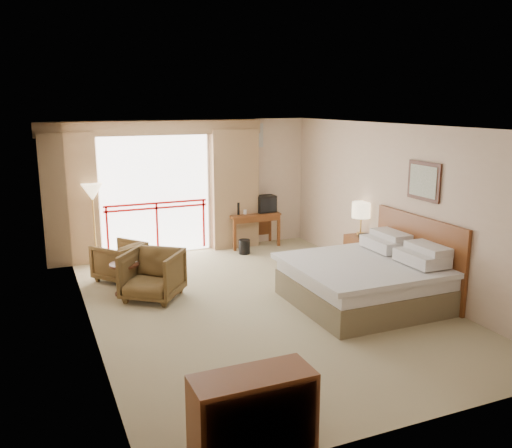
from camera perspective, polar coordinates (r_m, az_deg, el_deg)
name	(u,v)px	position (r m, az deg, el deg)	size (l,w,h in m)	color
floor	(261,304)	(8.43, 0.53, -8.43)	(7.00, 7.00, 0.00)	#998F68
ceiling	(261,126)	(7.87, 0.57, 10.24)	(7.00, 7.00, 0.00)	white
wall_back	(194,186)	(11.28, -6.60, 4.01)	(5.00, 5.00, 0.00)	beige
wall_front	(416,293)	(5.14, 16.48, -7.00)	(5.00, 5.00, 0.00)	beige
wall_left	(86,234)	(7.43, -17.42, -1.04)	(7.00, 7.00, 0.00)	beige
wall_right	(399,206)	(9.31, 14.81, 1.82)	(7.00, 7.00, 0.00)	beige
balcony_door	(156,196)	(11.09, -10.51, 2.95)	(2.40, 2.40, 0.00)	white
balcony_railing	(157,215)	(11.14, -10.41, 0.96)	(2.09, 0.03, 1.02)	red
curtain_left	(70,200)	(10.72, -19.00, 2.41)	(1.00, 0.26, 2.50)	#8A6948
curtain_right	(235,189)	(11.42, -2.27, 3.69)	(1.00, 0.26, 2.50)	#8A6948
valance	(154,128)	(10.85, -10.69, 9.91)	(4.40, 0.22, 0.28)	#8A6948
hvac_vent	(252,136)	(11.58, -0.43, 9.29)	(0.50, 0.04, 0.50)	silver
bed	(366,280)	(8.50, 11.53, -5.81)	(2.13, 2.06, 0.97)	brown
headboard	(418,256)	(8.99, 16.69, -3.26)	(0.06, 2.10, 1.30)	#5D2F18
framed_art	(424,181)	(8.75, 17.24, 4.33)	(0.04, 0.72, 0.60)	black
nightstand	(361,253)	(10.18, 10.99, -3.02)	(0.45, 0.53, 0.64)	#5D2F18
table_lamp	(361,211)	(10.04, 11.03, 1.40)	(0.34, 0.34, 0.60)	tan
phone	(364,236)	(9.94, 11.32, -1.27)	(0.18, 0.14, 0.08)	black
desk	(252,220)	(11.67, -0.43, 0.45)	(1.10, 0.53, 0.72)	#5D2F18
tv	(266,204)	(11.67, 1.03, 2.14)	(0.40, 0.32, 0.36)	black
coffee_maker	(238,208)	(11.44, -1.96, 1.66)	(0.12, 0.12, 0.26)	black
cup	(245,212)	(11.46, -1.16, 1.28)	(0.07, 0.07, 0.11)	white
wastebasket	(244,247)	(11.09, -1.24, -2.41)	(0.24, 0.24, 0.29)	black
armchair_far	(121,280)	(9.82, -14.07, -5.71)	(0.72, 0.74, 0.67)	#48351B
armchair_near	(153,298)	(8.82, -10.74, -7.69)	(0.83, 0.85, 0.78)	#48351B
side_table	(125,273)	(8.97, -13.64, -5.08)	(0.48, 0.48, 0.52)	black
book	(124,263)	(8.92, -13.70, -4.05)	(0.18, 0.24, 0.02)	white
floor_lamp	(92,195)	(10.54, -16.84, 2.91)	(0.40, 0.40, 1.56)	tan
dresser	(253,413)	(5.05, -0.32, -19.26)	(1.09, 0.47, 0.73)	#5D2F18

